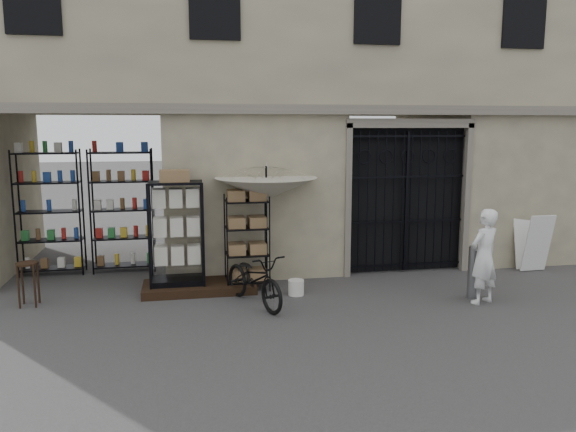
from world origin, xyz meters
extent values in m
plane|color=black|center=(0.00, 0.00, 0.00)|extent=(80.00, 80.00, 0.00)
cube|color=tan|center=(0.00, 4.00, 4.50)|extent=(14.00, 4.00, 9.00)
cube|color=black|center=(-4.50, 2.80, 1.50)|extent=(3.00, 1.70, 3.00)
cube|color=black|center=(-4.55, 3.30, 1.25)|extent=(2.70, 0.50, 2.50)
cube|color=black|center=(1.75, 2.28, 1.50)|extent=(2.50, 0.06, 3.00)
cube|color=black|center=(1.75, 2.12, 1.45)|extent=(0.05, 0.05, 2.80)
cube|color=black|center=(-2.40, 1.55, 0.07)|extent=(2.00, 0.90, 0.15)
cube|color=black|center=(-2.78, 1.60, 0.20)|extent=(0.95, 0.61, 0.10)
cube|color=silver|center=(-2.79, 1.32, 1.07)|extent=(0.86, 0.06, 1.72)
cube|color=silver|center=(-2.78, 1.60, 0.97)|extent=(0.80, 0.45, 1.43)
cube|color=olive|center=(-2.78, 1.60, 2.04)|extent=(0.53, 0.42, 0.20)
cube|color=black|center=(-1.53, 1.56, 0.86)|extent=(0.81, 0.61, 1.72)
cube|color=olive|center=(-1.53, 1.56, 0.81)|extent=(0.69, 0.50, 1.29)
cylinder|color=black|center=(-1.14, 1.74, 1.11)|extent=(0.05, 0.05, 2.23)
imported|color=#B3B19D|center=(-1.14, 1.74, 1.92)|extent=(2.06, 2.08, 1.50)
cylinder|color=silver|center=(-0.73, 1.00, 0.13)|extent=(0.29, 0.29, 0.27)
imported|color=black|center=(-1.52, 0.58, 0.00)|extent=(0.90, 1.06, 1.70)
cylinder|color=black|center=(-5.20, 1.24, 0.72)|extent=(0.39, 0.39, 0.04)
cube|color=black|center=(-5.20, 1.24, 0.36)|extent=(0.30, 0.30, 0.72)
cylinder|color=slate|center=(2.22, 0.24, 0.46)|extent=(0.20, 0.20, 0.92)
imported|color=white|center=(2.25, -0.02, 0.00)|extent=(1.16, 1.71, 0.38)
cube|color=silver|center=(4.37, 1.56, 0.61)|extent=(0.57, 0.29, 1.18)
cube|color=silver|center=(4.36, 1.93, 0.61)|extent=(0.57, 0.29, 1.18)
camera|label=1|loc=(-2.66, -8.36, 2.96)|focal=35.00mm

